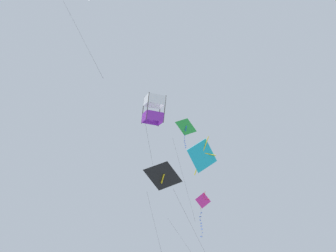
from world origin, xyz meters
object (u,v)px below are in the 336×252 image
object	(u,v)px
kite_diamond_near_right	(202,156)
kite_box_highest	(154,109)
kite_diamond_low_drifter	(203,203)
kite_delta_far_centre	(186,128)
kite_delta_near_left	(163,176)

from	to	relation	value
kite_diamond_near_right	kite_box_highest	world-z (taller)	kite_box_highest
kite_diamond_low_drifter	kite_delta_far_centre	bearing A→B (deg)	-162.02
kite_diamond_near_right	kite_delta_far_centre	world-z (taller)	kite_delta_far_centre
kite_diamond_low_drifter	kite_box_highest	world-z (taller)	kite_box_highest
kite_diamond_low_drifter	kite_box_highest	size ratio (longest dim) A/B	1.55
kite_delta_near_left	kite_diamond_near_right	world-z (taller)	kite_delta_near_left
kite_box_highest	kite_delta_far_centre	world-z (taller)	kite_delta_far_centre
kite_diamond_near_right	kite_delta_far_centre	bearing A→B (deg)	42.68
kite_box_highest	kite_delta_near_left	bearing A→B (deg)	63.28
kite_delta_near_left	kite_diamond_near_right	bearing A→B (deg)	-104.67
kite_diamond_near_right	kite_delta_far_centre	xyz separation A→B (m)	(11.39, -4.57, 9.60)
kite_diamond_low_drifter	kite_box_highest	xyz separation A→B (m)	(-7.92, 8.22, 3.02)
kite_box_highest	kite_diamond_near_right	bearing A→B (deg)	-62.91
kite_diamond_near_right	kite_box_highest	size ratio (longest dim) A/B	1.88
kite_diamond_low_drifter	kite_delta_near_left	bearing A→B (deg)	-150.42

